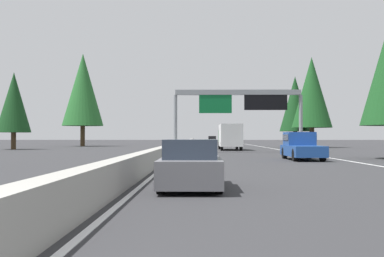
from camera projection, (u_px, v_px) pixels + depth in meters
name	position (u px, v px, depth m)	size (l,w,h in m)	color
ground_plane	(184.00, 148.00, 62.66)	(320.00, 320.00, 0.00)	#2D2D30
median_barrier	(186.00, 143.00, 82.67)	(180.00, 0.56, 0.90)	#9E9B93
shoulder_stripe_right	(261.00, 147.00, 72.48)	(160.00, 0.16, 0.01)	silver
shoulder_stripe_median	(188.00, 147.00, 72.66)	(160.00, 0.16, 0.01)	silver
sign_gantry_overhead	(240.00, 103.00, 46.52)	(0.50, 12.68, 6.15)	gray
sedan_near_right	(191.00, 166.00, 14.23)	(4.40, 1.80, 1.47)	slate
pickup_distant_b	(301.00, 146.00, 31.85)	(5.60, 2.00, 1.86)	#1E4793
box_truck_near_center	(230.00, 136.00, 54.95)	(8.50, 2.40, 2.95)	white
sedan_mid_right	(236.00, 141.00, 92.05)	(4.40, 1.80, 1.47)	silver
minivan_mid_left	(212.00, 139.00, 125.83)	(5.00, 1.95, 1.69)	black
conifer_right_mid	(295.00, 104.00, 71.65)	(4.70, 4.70, 10.69)	#4C3823
conifer_right_far	(312.00, 92.00, 67.04)	(5.65, 5.65, 12.84)	#4C3823
conifer_left_near	(14.00, 102.00, 57.38)	(4.12, 4.12, 9.37)	#4C3823
conifer_left_mid	(83.00, 90.00, 76.63)	(6.61, 6.61, 15.02)	#4C3823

